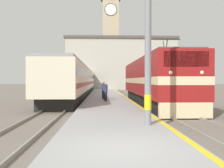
{
  "coord_description": "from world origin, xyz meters",
  "views": [
    {
      "loc": [
        -0.59,
        -6.78,
        2.03
      ],
      "look_at": [
        0.8,
        27.38,
        1.53
      ],
      "focal_mm": 42.0,
      "sensor_mm": 36.0,
      "label": 1
    }
  ],
  "objects": [
    {
      "name": "rail_track_near",
      "position": [
        3.7,
        25.0,
        0.03
      ],
      "size": [
        2.83,
        140.0,
        0.16
      ],
      "color": "#70665B",
      "rests_on": "ground"
    },
    {
      "name": "catenary_mast",
      "position": [
        1.33,
        3.45,
        4.4
      ],
      "size": [
        2.76,
        0.28,
        8.29
      ],
      "color": "gray",
      "rests_on": "platform"
    },
    {
      "name": "second_waiting_passenger",
      "position": [
        -0.23,
        15.53,
        1.09
      ],
      "size": [
        0.34,
        0.34,
        1.57
      ],
      "color": "#23232D",
      "rests_on": "platform"
    },
    {
      "name": "rail_track_far",
      "position": [
        -3.57,
        25.0,
        0.03
      ],
      "size": [
        2.83,
        140.0,
        0.16
      ],
      "color": "#70665B",
      "rests_on": "ground"
    },
    {
      "name": "clock_tower",
      "position": [
        1.78,
        60.86,
        13.95
      ],
      "size": [
        5.11,
        5.11,
        26.23
      ],
      "color": "tan",
      "rests_on": "ground"
    },
    {
      "name": "ground_plane",
      "position": [
        0.0,
        30.0,
        0.0
      ],
      "size": [
        200.0,
        200.0,
        0.0
      ],
      "primitive_type": "plane",
      "color": "#70665B"
    },
    {
      "name": "station_building",
      "position": [
        3.61,
        51.41,
        5.6
      ],
      "size": [
        23.73,
        9.98,
        11.16
      ],
      "color": "#B7B2A3",
      "rests_on": "ground"
    },
    {
      "name": "platform",
      "position": [
        0.0,
        25.0,
        0.13
      ],
      "size": [
        4.18,
        140.0,
        0.27
      ],
      "color": "#999999",
      "rests_on": "ground"
    },
    {
      "name": "locomotive_train",
      "position": [
        3.7,
        15.04,
        1.96
      ],
      "size": [
        2.92,
        17.74,
        4.8
      ],
      "color": "black",
      "rests_on": "ground"
    },
    {
      "name": "person_on_platform",
      "position": [
        -0.41,
        17.4,
        1.15
      ],
      "size": [
        0.34,
        0.34,
        1.69
      ],
      "color": "#23232D",
      "rests_on": "platform"
    },
    {
      "name": "passenger_train",
      "position": [
        -3.57,
        32.69,
        1.97
      ],
      "size": [
        2.92,
        47.95,
        3.63
      ],
      "color": "black",
      "rests_on": "ground"
    }
  ]
}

